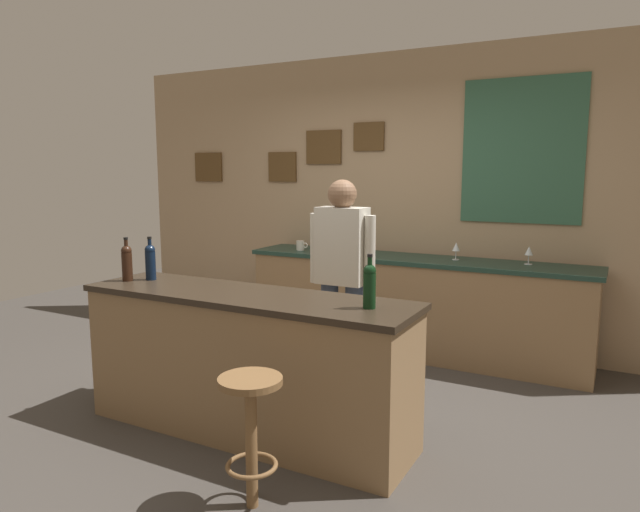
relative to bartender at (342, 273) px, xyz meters
The scene contains 13 objects.
ground_plane 1.07m from the bartender, 121.36° to the right, with size 10.00×10.00×0.00m, color #423D38.
back_wall 1.68m from the bartender, 98.92° to the left, with size 6.00×0.09×2.80m.
bar_counter 1.00m from the bartender, 107.70° to the right, with size 2.23×0.60×0.92m.
side_counter 1.31m from the bartender, 83.77° to the left, with size 3.16×0.56×0.90m.
bartender is the anchor object (origin of this frame).
bar_stool 1.61m from the bartender, 80.94° to the right, with size 0.32×0.32×0.68m.
wine_bottle_a 1.52m from the bartender, 144.09° to the right, with size 0.07×0.07×0.31m.
wine_bottle_b 1.37m from the bartender, 144.88° to the right, with size 0.07×0.07×0.31m.
wine_bottle_c 1.02m from the bartender, 55.29° to the right, with size 0.07×0.07×0.31m.
wine_glass_a 1.26m from the bartender, 114.64° to the left, with size 0.07×0.07×0.16m.
wine_glass_b 1.36m from the bartender, 68.09° to the left, with size 0.07×0.07×0.16m.
wine_glass_c 1.71m from the bartender, 49.49° to the left, with size 0.07×0.07×0.16m.
coffee_mug 1.53m from the bartender, 131.55° to the left, with size 0.13×0.08×0.09m.
Camera 1 is at (2.07, -3.27, 1.68)m, focal length 32.08 mm.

